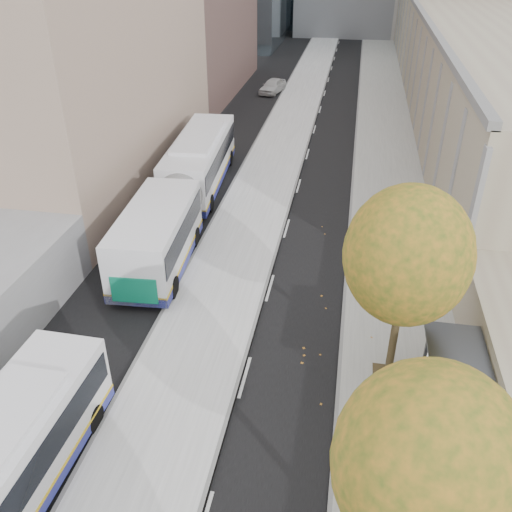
# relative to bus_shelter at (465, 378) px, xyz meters

# --- Properties ---
(bus_platform) EXTENTS (4.25, 150.00, 0.15)m
(bus_platform) POSITION_rel_bus_shelter_xyz_m (-9.56, 24.04, -2.11)
(bus_platform) COLOR #B0B0B0
(bus_platform) RESTS_ON ground
(sidewalk) EXTENTS (4.75, 150.00, 0.08)m
(sidewalk) POSITION_rel_bus_shelter_xyz_m (-1.56, 24.04, -2.15)
(sidewalk) COLOR gray
(sidewalk) RESTS_ON ground
(building_tan) EXTENTS (18.00, 92.00, 8.00)m
(building_tan) POSITION_rel_bus_shelter_xyz_m (9.81, 53.04, 1.81)
(building_tan) COLOR gray
(building_tan) RESTS_ON ground
(bus_shelter) EXTENTS (1.90, 4.40, 2.53)m
(bus_shelter) POSITION_rel_bus_shelter_xyz_m (0.00, 0.00, 0.00)
(bus_shelter) COLOR #383A3F
(bus_shelter) RESTS_ON sidewalk
(tree_b) EXTENTS (4.00, 4.00, 6.97)m
(tree_b) POSITION_rel_bus_shelter_xyz_m (-2.09, -5.96, 2.85)
(tree_b) COLOR black
(tree_b) RESTS_ON sidewalk
(tree_c) EXTENTS (4.20, 4.20, 7.28)m
(tree_c) POSITION_rel_bus_shelter_xyz_m (-2.09, 2.04, 3.06)
(tree_c) COLOR black
(tree_c) RESTS_ON sidewalk
(bus_far) EXTENTS (4.01, 19.35, 3.20)m
(bus_far) POSITION_rel_bus_shelter_xyz_m (-13.33, 13.64, -0.44)
(bus_far) COLOR silver
(bus_far) RESTS_ON ground
(distant_car) EXTENTS (2.65, 4.47, 1.42)m
(distant_car) POSITION_rel_bus_shelter_xyz_m (-12.62, 42.23, -1.48)
(distant_car) COLOR silver
(distant_car) RESTS_ON ground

